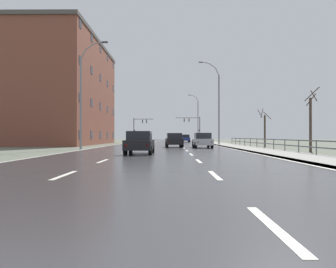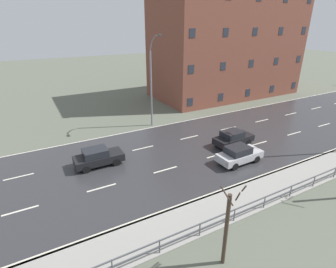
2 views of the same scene
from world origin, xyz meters
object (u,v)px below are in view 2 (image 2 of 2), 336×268
Objects in this scene: street_lamp_left_bank at (152,84)px; car_near_right at (233,138)px; brick_building at (227,46)px; car_near_left at (98,157)px; car_far_left at (239,154)px.

street_lamp_left_bank is 10.79m from car_near_right.
brick_building reaches higher than street_lamp_left_bank.
car_near_left is at bearing -52.48° from street_lamp_left_bank.
car_near_right is at bearing 145.52° from car_far_left.
car_near_right is 0.18× the size of brick_building.
brick_building is (-14.23, 25.38, 6.99)m from car_near_left.
street_lamp_left_bank is 0.43× the size of brick_building.
brick_building is at bearing 119.62° from car_near_left.
brick_building is at bearing 114.81° from street_lamp_left_bank.
car_near_left is 29.93m from brick_building.
brick_building reaches higher than car_near_left.
car_far_left is 0.17× the size of brick_building.
street_lamp_left_bank is 19.16m from brick_building.
brick_building is (-16.74, 12.57, 6.99)m from car_near_right.
car_far_left is at bearing -36.47° from car_near_right.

